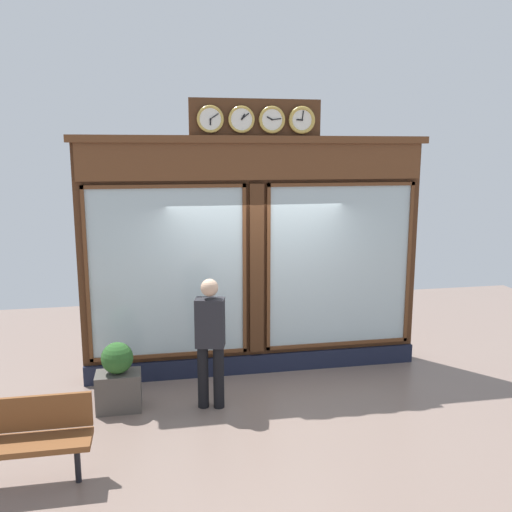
# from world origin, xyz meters

# --- Properties ---
(ground_plane) EXTENTS (14.00, 14.00, 0.00)m
(ground_plane) POSITION_xyz_m (0.00, 2.80, 0.00)
(ground_plane) COLOR #7A665B
(shop_facade) EXTENTS (5.03, 0.42, 3.94)m
(shop_facade) POSITION_xyz_m (-0.00, -0.13, 1.75)
(shop_facade) COLOR #4C2B16
(shop_facade) RESTS_ON ground_plane
(pedestrian) EXTENTS (0.40, 0.30, 1.69)m
(pedestrian) POSITION_xyz_m (0.78, 1.01, 0.93)
(pedestrian) COLOR black
(pedestrian) RESTS_ON ground_plane
(planter_box) EXTENTS (0.56, 0.36, 0.49)m
(planter_box) POSITION_xyz_m (1.93, 0.86, 0.25)
(planter_box) COLOR #4C4742
(planter_box) RESTS_ON ground_plane
(planter_shrub) EXTENTS (0.40, 0.40, 0.40)m
(planter_shrub) POSITION_xyz_m (1.93, 0.86, 0.69)
(planter_shrub) COLOR #285623
(planter_shrub) RESTS_ON planter_box
(street_bench) EXTENTS (1.40, 0.40, 0.87)m
(street_bench) POSITION_xyz_m (2.80, 2.33, 0.52)
(street_bench) COLOR brown
(street_bench) RESTS_ON ground_plane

